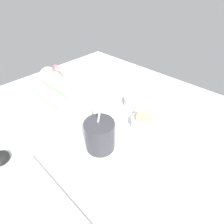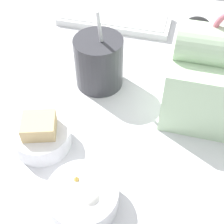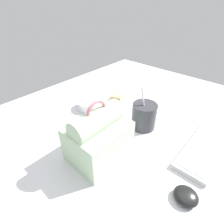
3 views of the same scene
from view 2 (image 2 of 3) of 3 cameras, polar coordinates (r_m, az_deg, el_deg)
name	(u,v)px [view 2 (image 2 of 3)]	position (r cm, az deg, el deg)	size (l,w,h in cm)	color
desk_surface	(89,119)	(63.86, -4.17, -1.27)	(140.00, 110.00, 2.00)	silver
keyboard	(115,19)	(89.60, 0.48, 16.60)	(30.49, 11.27, 2.10)	silver
lunch_bag	(220,79)	(61.39, 19.19, 5.74)	(19.33, 16.11, 22.63)	#B7D6AD
soup_cup	(99,61)	(66.42, -2.41, 9.21)	(10.22, 10.22, 18.68)	#333338
bento_bowl_sandwich	(42,136)	(57.87, -12.76, -4.22)	(10.44, 10.44, 6.71)	silver
bento_bowl_snacks	(83,196)	(50.44, -5.38, -15.06)	(11.23, 11.23, 5.04)	silver
computer_mouse	(198,24)	(89.52, 15.46, 15.18)	(6.55, 6.82, 2.90)	black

